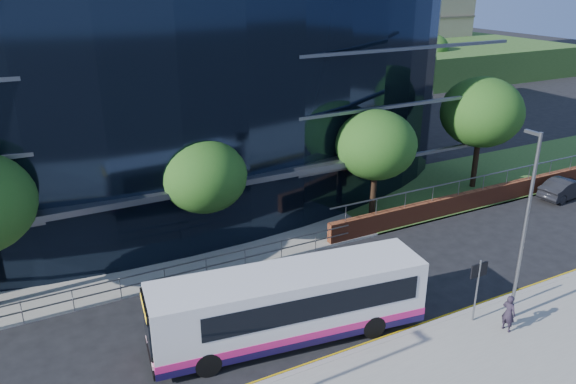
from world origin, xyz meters
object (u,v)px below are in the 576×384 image
tree_far_b (204,176)px  tree_far_d (482,112)px  tree_dist_e (336,56)px  streetlight_east (525,224)px  city_bus (292,303)px  parked_car (565,188)px  pedestrian (509,313)px  street_sign (478,278)px  tree_far_c (376,145)px  tree_dist_f (432,48)px

tree_far_b → tree_far_d: 19.03m
tree_dist_e → streetlight_east: (-18.00, -42.17, -0.10)m
tree_dist_e → tree_far_d: bearing=-104.9°
tree_far_b → city_bus: (0.42, -8.43, -2.65)m
parked_car → pedestrian: size_ratio=2.54×
street_sign → city_bus: 7.59m
tree_far_c → pedestrian: (-1.80, -11.73, -3.59)m
tree_dist_f → tree_far_d: bearing=-126.9°
streetlight_east → tree_dist_e: bearing=66.9°
tree_far_c → pedestrian: size_ratio=4.08×
street_sign → streetlight_east: 2.80m
tree_far_b → tree_far_c: bearing=-2.9°
pedestrian → city_bus: bearing=56.6°
tree_far_c → tree_far_d: (9.00, 1.00, 0.65)m
streetlight_east → parked_car: (13.94, 8.10, -3.77)m
tree_far_b → tree_dist_e: bearing=48.5°
tree_dist_f → parked_car: tree_dist_f is taller
tree_far_b → city_bus: size_ratio=0.54×
tree_far_d → streetlight_east: 15.77m
street_sign → tree_dist_f: 56.25m
streetlight_east → tree_far_d: bearing=50.6°
tree_dist_e → streetlight_east: streetlight_east is taller
street_sign → tree_far_b: tree_far_b is taller
tree_far_b → pedestrian: 15.08m
streetlight_east → pedestrian: size_ratio=5.02×
tree_far_b → parked_car: 23.48m
tree_dist_f → city_bus: tree_dist_f is taller
city_bus → tree_far_b: bearing=100.5°
streetlight_east → tree_far_b: bearing=127.6°
tree_far_c → streetlight_east: (-1.00, -11.17, -0.10)m
city_bus → parked_car: bearing=19.8°
tree_far_b → tree_far_c: (10.00, -0.50, 0.33)m
street_sign → tree_far_c: tree_far_c is taller
tree_far_d → streetlight_east: (-10.00, -12.17, -0.75)m
parked_car → streetlight_east: bearing=114.5°
street_sign → parked_car: 17.23m
streetlight_east → tree_far_c: bearing=84.9°
tree_far_d → parked_car: 7.25m
city_bus → street_sign: bearing=-12.9°
streetlight_east → pedestrian: streetlight_east is taller
tree_far_c → city_bus: size_ratio=0.59×
tree_dist_e → parked_car: size_ratio=1.61×
streetlight_east → pedestrian: bearing=-145.3°
tree_dist_e → streetlight_east: size_ratio=0.81×
tree_dist_f → streetlight_east: bearing=-127.6°
tree_dist_e → city_bus: tree_dist_e is taller
tree_dist_e → city_bus: 47.24m
street_sign → streetlight_east: (1.50, -0.59, 2.29)m
street_sign → pedestrian: street_sign is taller
parked_car → pedestrian: 17.10m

